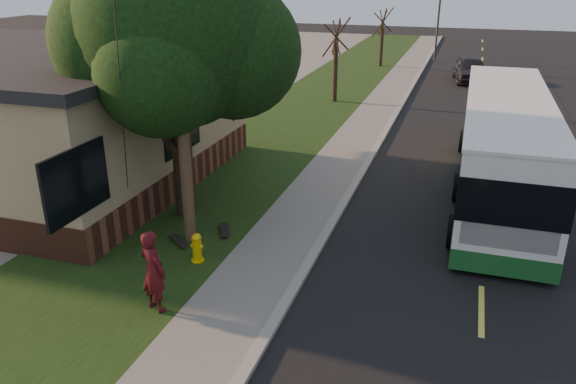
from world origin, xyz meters
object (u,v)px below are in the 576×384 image
object	(u,v)px
utility_pole	(178,64)
bare_tree_far	(382,38)
skateboarder	(153,271)
traffic_signal	(438,18)
distant_car	(470,69)
leafy_tree	(177,31)
dumpster	(155,132)
skateboard_spare	(179,241)
skateboard_main	(224,230)
fire_hydrant	(197,248)
transit_bus	(503,144)
bare_tree_near	(336,61)

from	to	relation	value
utility_pole	bare_tree_far	distance (m)	29.13
utility_pole	skateboarder	distance (m)	4.87
traffic_signal	distant_car	xyz separation A→B (m)	(2.71, -7.72, -2.39)
leafy_tree	traffic_signal	distance (m)	31.76
distant_car	dumpster	bearing A→B (deg)	-129.69
leafy_tree	skateboard_spare	size ratio (longest dim) A/B	9.43
dumpster	distant_car	distance (m)	21.73
utility_pole	traffic_signal	world-z (taller)	utility_pole
skateboard_main	skateboard_spare	world-z (taller)	skateboard_main
utility_pole	traffic_signal	bearing A→B (deg)	83.42
fire_hydrant	traffic_signal	size ratio (longest dim) A/B	0.13
fire_hydrant	skateboard_spare	bearing A→B (deg)	141.70
fire_hydrant	skateboarder	world-z (taller)	skateboarder
transit_bus	skateboarder	bearing A→B (deg)	-127.25
fire_hydrant	skateboard_main	world-z (taller)	fire_hydrant
leafy_tree	traffic_signal	size ratio (longest dim) A/B	1.42
bare_tree_far	skateboard_spare	xyz separation A→B (m)	(-0.49, -29.30, -1.87)
transit_bus	skateboarder	world-z (taller)	transit_bus
fire_hydrant	dumpster	world-z (taller)	dumpster
bare_tree_far	dumpster	distance (m)	22.82
fire_hydrant	utility_pole	bearing A→B (deg)	125.38
bare_tree_far	dumpster	xyz separation A→B (m)	(-5.30, -22.16, -1.29)
traffic_signal	utility_pole	bearing A→B (deg)	-96.58
skateboard_spare	dumpster	bearing A→B (deg)	123.96
utility_pole	skateboarder	size ratio (longest dim) A/B	5.03
leafy_tree	dumpster	xyz separation A→B (m)	(-4.13, 5.20, -4.46)
fire_hydrant	skateboard_spare	world-z (taller)	fire_hydrant
fire_hydrant	distant_car	distance (m)	26.92
fire_hydrant	skateboard_main	size ratio (longest dim) A/B	0.82
leafy_tree	skateboard_main	bearing A→B (deg)	-32.70
skateboarder	skateboard_spare	distance (m)	3.11
skateboard_main	traffic_signal	bearing A→B (deg)	84.48
utility_pole	bare_tree_far	xyz separation A→B (m)	(0.31, 29.01, -2.63)
utility_pole	dumpster	distance (m)	9.34
utility_pole	skateboard_main	xyz separation A→B (m)	(0.68, 0.66, -4.50)
bare_tree_far	leafy_tree	bearing A→B (deg)	-92.45
bare_tree_near	transit_bus	bearing A→B (deg)	-54.24
fire_hydrant	transit_bus	bearing A→B (deg)	44.84
transit_bus	dumpster	world-z (taller)	transit_bus
traffic_signal	dumpster	size ratio (longest dim) A/B	2.97
bare_tree_far	transit_bus	bearing A→B (deg)	-72.10
leafy_tree	skateboarder	world-z (taller)	leafy_tree
bare_tree_near	transit_bus	world-z (taller)	bare_tree_near
utility_pole	skateboard_spare	bearing A→B (deg)	-121.92
bare_tree_near	traffic_signal	distance (m)	16.52
bare_tree_near	transit_bus	size ratio (longest dim) A/B	0.38
bare_tree_far	transit_bus	world-z (taller)	bare_tree_far
skateboarder	distant_car	bearing A→B (deg)	-80.76
skateboarder	utility_pole	bearing A→B (deg)	-54.91
leafy_tree	bare_tree_far	size ratio (longest dim) A/B	1.94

